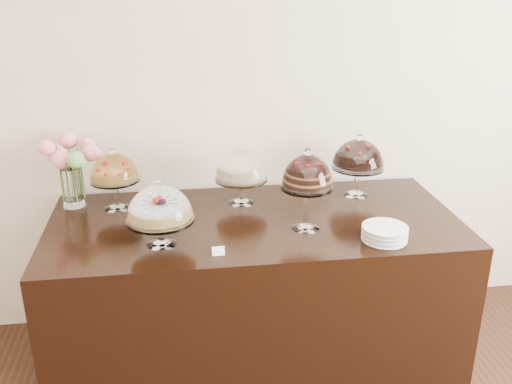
{
  "coord_description": "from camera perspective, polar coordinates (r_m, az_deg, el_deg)",
  "views": [
    {
      "loc": [
        -0.72,
        -0.32,
        2.18
      ],
      "look_at": [
        -0.34,
        2.4,
        1.08
      ],
      "focal_mm": 40.0,
      "sensor_mm": 36.0,
      "label": 1
    }
  ],
  "objects": [
    {
      "name": "plate_stack",
      "position": [
        2.91,
        12.74,
        -4.06
      ],
      "size": [
        0.22,
        0.22,
        0.07
      ],
      "color": "silver",
      "rests_on": "display_counter"
    },
    {
      "name": "cake_stand_sugar_sponge",
      "position": [
        2.77,
        -9.62,
        -1.45
      ],
      "size": [
        0.33,
        0.33,
        0.34
      ],
      "color": "white",
      "rests_on": "display_counter"
    },
    {
      "name": "wall_back",
      "position": [
        3.46,
        4.28,
        10.45
      ],
      "size": [
        5.0,
        0.04,
        3.0
      ],
      "primitive_type": "cube",
      "color": "beige",
      "rests_on": "ground"
    },
    {
      "name": "display_counter",
      "position": [
        3.29,
        -0.12,
        -9.93
      ],
      "size": [
        2.2,
        1.0,
        0.9
      ],
      "primitive_type": "cube",
      "color": "black",
      "rests_on": "ground"
    },
    {
      "name": "cake_stand_fruit_tart",
      "position": [
        3.23,
        -14.02,
        2.1
      ],
      "size": [
        0.27,
        0.27,
        0.36
      ],
      "color": "white",
      "rests_on": "display_counter"
    },
    {
      "name": "price_card_left",
      "position": [
        2.71,
        -3.79,
        -5.91
      ],
      "size": [
        0.06,
        0.02,
        0.04
      ],
      "primitive_type": "cube",
      "rotation": [
        -0.21,
        0.0,
        0.04
      ],
      "color": "white",
      "rests_on": "display_counter"
    },
    {
      "name": "cake_stand_dark_choco",
      "position": [
        3.37,
        10.19,
        3.51
      ],
      "size": [
        0.31,
        0.31,
        0.37
      ],
      "color": "white",
      "rests_on": "display_counter"
    },
    {
      "name": "cake_stand_cheesecake",
      "position": [
        3.22,
        -1.5,
        2.47
      ],
      "size": [
        0.3,
        0.3,
        0.35
      ],
      "color": "white",
      "rests_on": "display_counter"
    },
    {
      "name": "flower_vase",
      "position": [
        3.33,
        -18.09,
        2.91
      ],
      "size": [
        0.31,
        0.32,
        0.41
      ],
      "color": "white",
      "rests_on": "display_counter"
    },
    {
      "name": "cake_stand_choco_layer",
      "position": [
        2.87,
        5.14,
        1.72
      ],
      "size": [
        0.27,
        0.27,
        0.44
      ],
      "color": "white",
      "rests_on": "display_counter"
    }
  ]
}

